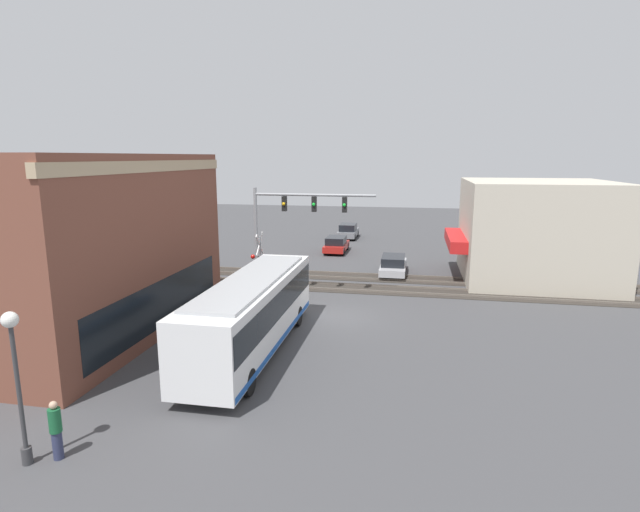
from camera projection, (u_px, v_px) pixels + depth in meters
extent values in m
plane|color=#424244|center=(335.00, 317.00, 26.74)|extent=(120.00, 120.00, 0.00)
cube|color=brown|center=(51.00, 245.00, 23.95)|extent=(14.15, 11.24, 8.56)
cube|color=tan|center=(151.00, 166.00, 22.21)|extent=(14.35, 0.36, 0.50)
cube|color=black|center=(162.00, 303.00, 23.43)|extent=(11.89, 0.12, 2.20)
cube|color=beige|center=(535.00, 231.00, 34.43)|extent=(9.83, 9.48, 6.82)
cube|color=red|center=(456.00, 240.00, 35.56)|extent=(6.88, 1.20, 0.80)
cube|color=white|center=(252.00, 312.00, 21.72)|extent=(11.68, 2.55, 2.76)
cube|color=black|center=(252.00, 302.00, 21.64)|extent=(11.45, 2.59, 1.16)
cube|color=#194CA5|center=(253.00, 338.00, 21.96)|extent=(11.45, 2.58, 0.24)
cube|color=#A5A8AA|center=(252.00, 279.00, 21.44)|extent=(9.93, 2.17, 0.12)
cylinder|color=black|center=(276.00, 315.00, 25.49)|extent=(1.00, 2.57, 1.00)
cylinder|color=black|center=(218.00, 379.00, 18.09)|extent=(1.00, 2.57, 1.00)
cylinder|color=gray|center=(256.00, 241.00, 30.81)|extent=(0.20, 0.20, 6.61)
cylinder|color=gray|center=(314.00, 195.00, 29.57)|extent=(0.16, 7.33, 0.16)
cube|color=black|center=(284.00, 204.00, 30.01)|extent=(0.30, 0.27, 0.90)
sphere|color=yellow|center=(284.00, 204.00, 29.85)|extent=(0.20, 0.20, 0.20)
cube|color=black|center=(314.00, 204.00, 29.67)|extent=(0.30, 0.27, 0.90)
sphere|color=green|center=(314.00, 204.00, 29.52)|extent=(0.20, 0.20, 0.20)
cube|color=black|center=(345.00, 205.00, 29.34)|extent=(0.30, 0.27, 0.90)
sphere|color=green|center=(344.00, 205.00, 29.18)|extent=(0.20, 0.20, 0.20)
cylinder|color=gray|center=(260.00, 265.00, 31.20)|extent=(0.14, 0.14, 3.60)
cube|color=white|center=(260.00, 244.00, 30.94)|extent=(1.41, 0.06, 1.41)
cube|color=white|center=(260.00, 244.00, 30.94)|extent=(1.41, 0.06, 1.41)
cylinder|color=#38383A|center=(260.00, 257.00, 31.10)|extent=(0.08, 0.90, 0.08)
sphere|color=red|center=(267.00, 257.00, 30.97)|extent=(0.28, 0.28, 0.28)
sphere|color=red|center=(253.00, 257.00, 31.13)|extent=(0.28, 0.28, 0.28)
cylinder|color=#38383A|center=(27.00, 456.00, 13.90)|extent=(0.28, 0.28, 0.50)
cylinder|color=#38383A|center=(20.00, 398.00, 13.56)|extent=(0.12, 0.12, 4.00)
sphere|color=white|center=(10.00, 320.00, 13.12)|extent=(0.44, 0.44, 0.44)
cube|color=#332D28|center=(350.00, 288.00, 32.52)|extent=(2.60, 60.00, 0.03)
cube|color=#6B6056|center=(348.00, 290.00, 31.82)|extent=(0.07, 60.00, 0.15)
cube|color=#6B6056|center=(351.00, 284.00, 33.20)|extent=(0.07, 60.00, 0.15)
cube|color=#332D28|center=(355.00, 277.00, 35.60)|extent=(2.60, 60.00, 0.03)
cube|color=#6B6056|center=(354.00, 278.00, 34.90)|extent=(0.07, 60.00, 0.15)
cube|color=#6B6056|center=(357.00, 274.00, 36.28)|extent=(0.07, 60.00, 0.15)
cube|color=#B7B7BC|center=(393.00, 267.00, 36.46)|extent=(4.87, 1.80, 0.50)
cube|color=black|center=(393.00, 260.00, 36.11)|extent=(2.68, 1.62, 0.62)
cylinder|color=black|center=(394.00, 265.00, 37.95)|extent=(0.64, 1.82, 0.64)
cylinder|color=black|center=(392.00, 274.00, 35.04)|extent=(0.64, 1.82, 0.64)
cube|color=#B21E19|center=(336.00, 246.00, 44.74)|extent=(4.35, 1.80, 0.53)
cube|color=black|center=(336.00, 240.00, 44.42)|extent=(2.39, 1.62, 0.64)
cylinder|color=black|center=(339.00, 246.00, 46.08)|extent=(0.64, 1.82, 0.64)
cylinder|color=black|center=(334.00, 251.00, 43.48)|extent=(0.64, 1.82, 0.64)
cube|color=slate|center=(348.00, 233.00, 52.48)|extent=(4.43, 1.80, 0.58)
cube|color=black|center=(348.00, 227.00, 52.14)|extent=(2.43, 1.62, 0.69)
cylinder|color=black|center=(350.00, 233.00, 53.84)|extent=(0.64, 1.82, 0.64)
cylinder|color=black|center=(346.00, 237.00, 51.20)|extent=(0.64, 1.82, 0.64)
cylinder|color=#2D3351|center=(58.00, 445.00, 14.11)|extent=(0.28, 0.28, 0.84)
cylinder|color=#195933|center=(55.00, 420.00, 13.96)|extent=(0.34, 0.34, 0.70)
sphere|color=tan|center=(53.00, 405.00, 13.87)|extent=(0.23, 0.23, 0.23)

